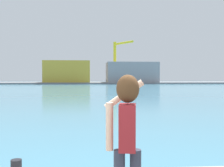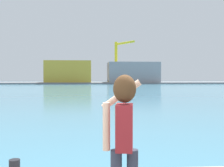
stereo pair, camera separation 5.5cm
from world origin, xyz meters
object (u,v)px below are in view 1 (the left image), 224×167
at_px(person_photographer, 127,130).
at_px(warehouse_right, 131,72).
at_px(warehouse_left, 67,72).
at_px(port_crane, 117,57).

distance_m(person_photographer, warehouse_right, 90.43).
distance_m(warehouse_left, warehouse_right, 21.84).
relative_size(warehouse_left, warehouse_right, 0.87).
distance_m(warehouse_right, port_crane, 7.37).
bearing_deg(warehouse_left, warehouse_right, 6.39).
bearing_deg(port_crane, person_photographer, -95.48).
height_order(warehouse_left, port_crane, port_crane).
bearing_deg(warehouse_left, port_crane, 2.89).
height_order(warehouse_right, port_crane, port_crane).
xyz_separation_m(warehouse_left, warehouse_right, (21.70, 2.43, -0.15)).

